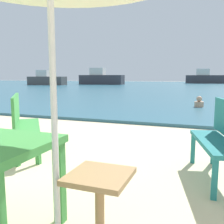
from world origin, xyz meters
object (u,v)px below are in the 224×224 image
(swimmer_person, at_px, (199,103))
(boat_tanker, at_px, (46,80))
(side_table_wood, at_px, (100,198))
(bench_teal_center, at_px, (221,135))
(boat_fishing_trawler, at_px, (206,78))
(boat_sailboat, at_px, (101,78))
(bench_green_right, at_px, (23,121))

(swimmer_person, relative_size, boat_tanker, 0.08)
(swimmer_person, bearing_deg, side_table_wood, -93.37)
(bench_teal_center, xyz_separation_m, swimmer_person, (-0.40, 6.88, -0.30))
(boat_tanker, xyz_separation_m, boat_fishing_trawler, (20.23, 15.23, 0.14))
(bench_teal_center, bearing_deg, boat_sailboat, 115.28)
(bench_teal_center, xyz_separation_m, boat_fishing_trawler, (-0.18, 41.00, 0.38))
(boat_tanker, bearing_deg, side_table_wood, -54.50)
(bench_green_right, bearing_deg, boat_sailboat, 110.66)
(boat_sailboat, bearing_deg, boat_fishing_trawler, 36.75)
(boat_sailboat, bearing_deg, boat_tanker, -142.47)
(bench_teal_center, distance_m, boat_sailboat, 33.63)
(boat_fishing_trawler, bearing_deg, side_table_wood, -90.96)
(bench_green_right, distance_m, boat_sailboat, 32.53)
(swimmer_person, height_order, boat_fishing_trawler, boat_fishing_trawler)
(bench_green_right, bearing_deg, side_table_wood, -38.15)
(side_table_wood, bearing_deg, boat_sailboat, 112.82)
(side_table_wood, height_order, boat_sailboat, boat_sailboat)
(bench_green_right, relative_size, swimmer_person, 2.85)
(swimmer_person, xyz_separation_m, boat_tanker, (-20.01, 18.88, 0.55))
(bench_teal_center, height_order, boat_sailboat, boat_sailboat)
(boat_tanker, bearing_deg, boat_sailboat, 37.53)
(boat_sailboat, bearing_deg, side_table_wood, -67.18)
(side_table_wood, relative_size, boat_tanker, 0.10)
(bench_green_right, relative_size, boat_sailboat, 0.18)
(boat_sailboat, distance_m, boat_fishing_trawler, 17.69)
(bench_green_right, xyz_separation_m, swimmer_person, (2.48, 6.91, -0.30))
(bench_teal_center, distance_m, boat_fishing_trawler, 41.00)
(side_table_wood, xyz_separation_m, bench_green_right, (-1.99, 1.56, 0.19))
(side_table_wood, xyz_separation_m, boat_fishing_trawler, (0.72, 42.58, 0.57))
(bench_green_right, bearing_deg, boat_fishing_trawler, 86.23)
(bench_green_right, xyz_separation_m, boat_fishing_trawler, (2.70, 41.02, 0.38))
(side_table_wood, distance_m, boat_sailboat, 34.72)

